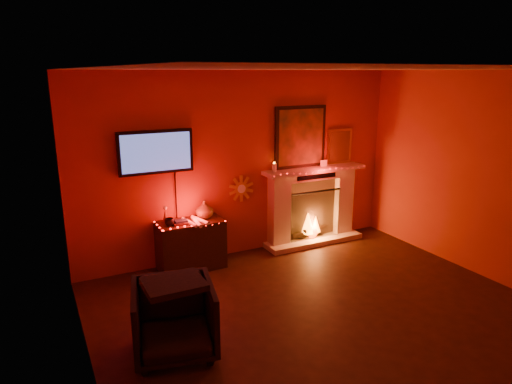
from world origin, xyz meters
TOP-DOWN VIEW (x-y plane):
  - room at (0.00, 0.00)m, footprint 5.00×5.00m
  - fireplace at (1.14, 2.39)m, footprint 1.72×0.40m
  - tv at (-1.30, 2.45)m, footprint 1.00×0.07m
  - sunburst_clock at (-0.05, 2.48)m, footprint 0.40×0.03m
  - console_table at (-0.92, 2.26)m, footprint 0.91×0.56m
  - armchair at (-1.73, 0.43)m, footprint 0.92×0.94m

SIDE VIEW (x-z plane):
  - armchair at x=-1.73m, z-range 0.00..0.72m
  - console_table at x=-0.92m, z-range -0.09..0.86m
  - fireplace at x=1.14m, z-range -0.37..1.81m
  - sunburst_clock at x=-0.05m, z-range 0.80..1.20m
  - room at x=0.00m, z-range -1.15..3.85m
  - tv at x=-1.30m, z-range 1.03..2.27m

